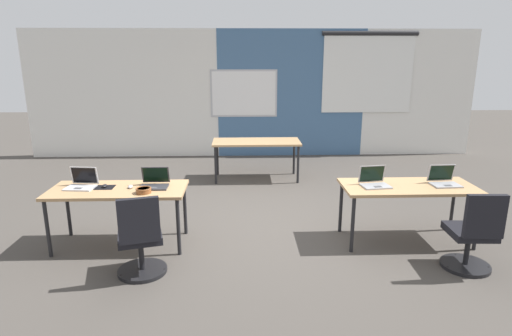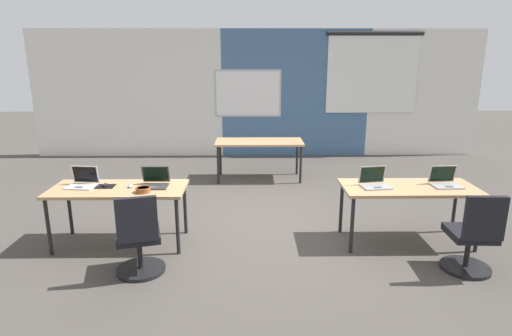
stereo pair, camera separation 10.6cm
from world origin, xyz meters
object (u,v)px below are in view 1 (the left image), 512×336
at_px(desk_near_right, 408,190).
at_px(mouse_near_left_inner, 130,187).
at_px(desk_near_left, 118,193).
at_px(laptop_near_right_inner, 374,182).
at_px(laptop_near_right_end, 444,181).
at_px(chair_near_right_end, 472,238).
at_px(mouse_near_left_end, 105,186).
at_px(laptop_near_left_inner, 154,183).
at_px(laptop_near_left_end, 82,183).
at_px(desk_far_center, 256,144).
at_px(chair_near_left_inner, 140,243).
at_px(snack_bowl, 144,190).

distance_m(desk_near_right, mouse_near_left_inner, 3.35).
distance_m(desk_near_left, laptop_near_right_inner, 3.08).
distance_m(desk_near_right, laptop_near_right_end, 0.46).
xyz_separation_m(chair_near_right_end, mouse_near_left_end, (-4.08, 0.84, 0.36)).
bearing_deg(desk_near_right, laptop_near_left_inner, 178.97).
height_order(desk_near_left, laptop_near_left_end, laptop_near_left_end).
bearing_deg(chair_near_right_end, desk_near_right, -60.00).
xyz_separation_m(desk_near_right, chair_near_right_end, (0.41, -0.79, -0.28)).
bearing_deg(desk_near_left, desk_far_center, 57.99).
distance_m(chair_near_left_inner, laptop_near_left_end, 1.26).
height_order(laptop_near_right_end, mouse_near_left_end, laptop_near_right_end).
height_order(desk_far_center, chair_near_left_inner, chair_near_left_inner).
height_order(desk_near_left, mouse_near_left_end, mouse_near_left_end).
relative_size(desk_near_left, laptop_near_left_end, 4.45).
bearing_deg(desk_near_left, chair_near_left_inner, -61.72).
bearing_deg(mouse_near_left_inner, desk_far_center, 60.11).
relative_size(chair_near_left_inner, laptop_near_left_end, 2.56).
distance_m(desk_far_center, laptop_near_right_end, 3.54).
bearing_deg(chair_near_left_inner, mouse_near_left_end, -69.28).
distance_m(laptop_near_right_end, laptop_near_left_inner, 3.52).
bearing_deg(chair_near_right_end, mouse_near_left_end, -9.09).
relative_size(desk_far_center, snack_bowl, 9.01).
bearing_deg(snack_bowl, laptop_near_right_end, 3.18).
bearing_deg(chair_near_right_end, laptop_near_left_inner, -11.17).
distance_m(chair_near_left_inner, snack_bowl, 0.71).
bearing_deg(chair_near_left_inner, laptop_near_right_end, 177.98).
bearing_deg(mouse_near_left_end, laptop_near_right_inner, -0.78).
height_order(chair_near_right_end, mouse_near_left_inner, chair_near_right_end).
bearing_deg(laptop_near_left_inner, chair_near_left_inner, -90.69).
height_order(desk_near_left, laptop_near_right_end, laptop_near_right_end).
bearing_deg(desk_near_left, laptop_near_left_end, 172.44).
relative_size(desk_near_left, snack_bowl, 9.01).
relative_size(chair_near_right_end, mouse_near_left_end, 8.90).
xyz_separation_m(desk_near_left, laptop_near_left_end, (-0.44, 0.06, 0.11)).
height_order(laptop_near_right_inner, laptop_near_left_end, same).
relative_size(desk_far_center, laptop_near_right_end, 4.65).
relative_size(laptop_near_right_end, chair_near_left_inner, 0.37).
distance_m(desk_near_right, chair_near_left_inner, 3.19).
distance_m(chair_near_right_end, snack_bowl, 3.64).
bearing_deg(chair_near_left_inner, laptop_near_left_inner, -105.19).
relative_size(desk_near_left, laptop_near_left_inner, 4.83).
bearing_deg(mouse_near_left_inner, laptop_near_right_inner, -0.22).
distance_m(chair_near_right_end, chair_near_left_inner, 3.49).
xyz_separation_m(chair_near_left_inner, laptop_near_right_inner, (2.66, 0.78, 0.39)).
bearing_deg(desk_near_right, chair_near_right_end, -62.48).
xyz_separation_m(desk_far_center, chair_near_left_inner, (-1.33, -3.58, -0.28)).
bearing_deg(laptop_near_left_inner, laptop_near_right_inner, -1.43).
bearing_deg(laptop_near_right_end, desk_far_center, 125.31).
bearing_deg(mouse_near_left_end, snack_bowl, -23.84).
height_order(chair_near_right_end, snack_bowl, chair_near_right_end).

